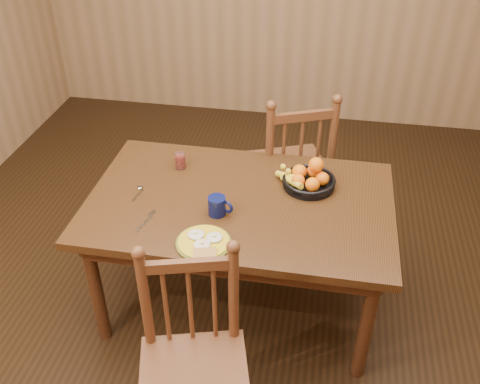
% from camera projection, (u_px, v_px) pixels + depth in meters
% --- Properties ---
extents(room, '(4.52, 5.02, 2.72)m').
position_uv_depth(room, '(240.00, 95.00, 2.47)').
color(room, black).
rests_on(room, ground).
extents(dining_table, '(1.60, 1.00, 0.75)m').
position_uv_depth(dining_table, '(240.00, 213.00, 2.86)').
color(dining_table, black).
rests_on(dining_table, ground).
extents(chair_far, '(0.62, 0.61, 1.06)m').
position_uv_depth(chair_far, '(291.00, 168.00, 3.49)').
color(chair_far, '#532B19').
rests_on(chair_far, ground).
extents(chair_near, '(0.56, 0.54, 1.01)m').
position_uv_depth(chair_near, '(194.00, 365.00, 2.28)').
color(chair_near, '#532B19').
rests_on(chair_near, ground).
extents(breakfast_plate, '(0.26, 0.30, 0.04)m').
position_uv_depth(breakfast_plate, '(204.00, 243.00, 2.51)').
color(breakfast_plate, '#59601E').
rests_on(breakfast_plate, dining_table).
extents(fork, '(0.06, 0.18, 0.00)m').
position_uv_depth(fork, '(147.00, 220.00, 2.67)').
color(fork, silver).
rests_on(fork, dining_table).
extents(spoon, '(0.04, 0.16, 0.01)m').
position_uv_depth(spoon, '(139.00, 190.00, 2.88)').
color(spoon, silver).
rests_on(spoon, dining_table).
extents(coffee_mug, '(0.13, 0.09, 0.10)m').
position_uv_depth(coffee_mug, '(218.00, 206.00, 2.68)').
color(coffee_mug, '#0B103C').
rests_on(coffee_mug, dining_table).
extents(juice_glass, '(0.06, 0.06, 0.09)m').
position_uv_depth(juice_glass, '(180.00, 161.00, 3.04)').
color(juice_glass, silver).
rests_on(juice_glass, dining_table).
extents(fruit_bowl, '(0.32, 0.29, 0.17)m').
position_uv_depth(fruit_bowl, '(308.00, 179.00, 2.89)').
color(fruit_bowl, black).
rests_on(fruit_bowl, dining_table).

